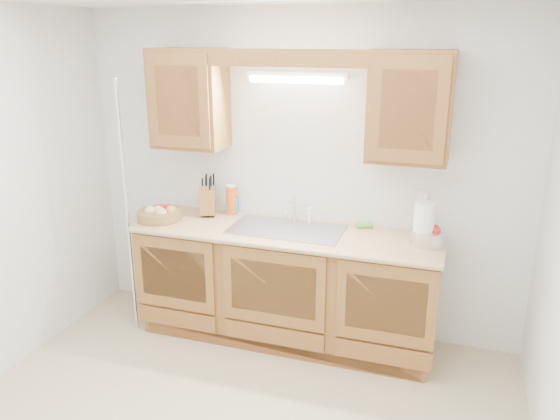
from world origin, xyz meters
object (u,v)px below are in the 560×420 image
at_px(fruit_basket, 159,213).
at_px(paper_towel, 424,224).
at_px(knife_block, 208,200).
at_px(apple_bowl, 430,236).

distance_m(fruit_basket, paper_towel, 2.02).
relative_size(fruit_basket, knife_block, 1.34).
height_order(fruit_basket, knife_block, knife_block).
distance_m(paper_towel, apple_bowl, 0.10).
bearing_deg(fruit_basket, paper_towel, 2.59).
distance_m(fruit_basket, apple_bowl, 2.07).
xyz_separation_m(knife_block, paper_towel, (1.70, -0.13, 0.03)).
distance_m(fruit_basket, knife_block, 0.40).
xyz_separation_m(fruit_basket, apple_bowl, (2.06, 0.12, 0.01)).
xyz_separation_m(fruit_basket, paper_towel, (2.02, 0.09, 0.10)).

